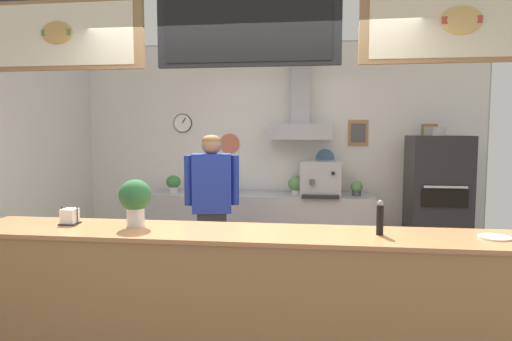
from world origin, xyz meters
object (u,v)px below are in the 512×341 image
at_px(potted_oregano, 357,188).
at_px(potted_rosemary, 296,184).
at_px(pizza_oven, 437,205).
at_px(basil_vase, 135,200).
at_px(shop_worker, 212,210).
at_px(condiment_plate, 495,237).
at_px(potted_thyme, 173,183).
at_px(potted_basil, 227,184).
at_px(pepper_grinder, 380,218).
at_px(napkin_holder, 70,217).
at_px(espresso_machine, 320,178).

distance_m(potted_oregano, potted_rosemary, 0.75).
height_order(pizza_oven, basil_vase, pizza_oven).
distance_m(shop_worker, potted_rosemary, 1.51).
xyz_separation_m(pizza_oven, shop_worker, (-2.46, -1.10, 0.08)).
bearing_deg(condiment_plate, pizza_oven, 83.72).
height_order(potted_thyme, condiment_plate, potted_thyme).
distance_m(potted_basil, pepper_grinder, 3.03).
xyz_separation_m(condiment_plate, napkin_holder, (-3.01, 0.05, 0.05)).
height_order(potted_basil, pepper_grinder, pepper_grinder).
height_order(shop_worker, basil_vase, shop_worker).
relative_size(pizza_oven, potted_oregano, 9.56).
distance_m(basil_vase, napkin_holder, 0.55).
height_order(espresso_machine, condiment_plate, espresso_machine).
relative_size(potted_rosemary, basil_vase, 0.69).
bearing_deg(potted_oregano, napkin_holder, -133.06).
relative_size(espresso_machine, napkin_holder, 4.01).
height_order(shop_worker, potted_thyme, shop_worker).
xyz_separation_m(potted_basil, napkin_holder, (-0.71, -2.54, 0.04)).
relative_size(pizza_oven, potted_rosemary, 7.29).
height_order(condiment_plate, napkin_holder, napkin_holder).
bearing_deg(pepper_grinder, condiment_plate, -0.19).
bearing_deg(espresso_machine, shop_worker, -130.78).
relative_size(shop_worker, basil_vase, 4.77).
bearing_deg(potted_oregano, espresso_machine, -176.78).
bearing_deg(pizza_oven, potted_thyme, 177.28).
bearing_deg(potted_rosemary, potted_oregano, 0.94).
bearing_deg(shop_worker, potted_oregano, -151.71).
distance_m(potted_oregano, potted_thyme, 2.36).
distance_m(espresso_machine, potted_thyme, 1.91).
bearing_deg(shop_worker, potted_rosemary, -133.53).
height_order(shop_worker, potted_rosemary, shop_worker).
distance_m(potted_basil, condiment_plate, 3.47).
bearing_deg(napkin_holder, potted_basil, 74.38).
xyz_separation_m(potted_basil, basil_vase, (-0.18, -2.56, 0.19)).
distance_m(shop_worker, basil_vase, 1.31).
distance_m(potted_thyme, condiment_plate, 3.94).
distance_m(potted_rosemary, basil_vase, 2.75).
distance_m(shop_worker, pepper_grinder, 1.96).
bearing_deg(potted_rosemary, condiment_plate, -61.36).
xyz_separation_m(shop_worker, potted_thyme, (-0.81, 1.26, 0.12)).
bearing_deg(shop_worker, potted_basil, -97.20).
bearing_deg(condiment_plate, potted_rosemary, 118.64).
bearing_deg(potted_thyme, potted_oregano, 0.81).
distance_m(potted_thyme, basil_vase, 2.57).
bearing_deg(espresso_machine, napkin_holder, -127.35).
height_order(basil_vase, pepper_grinder, basil_vase).
relative_size(pizza_oven, potted_thyme, 7.63).
bearing_deg(espresso_machine, pizza_oven, -6.82).
bearing_deg(potted_basil, condiment_plate, -48.45).
distance_m(pizza_oven, potted_rosemary, 1.68).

